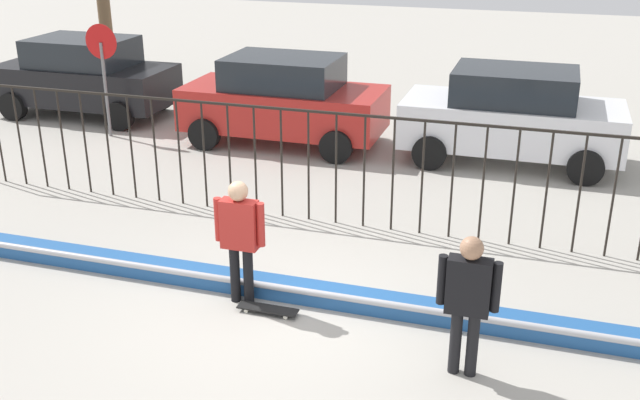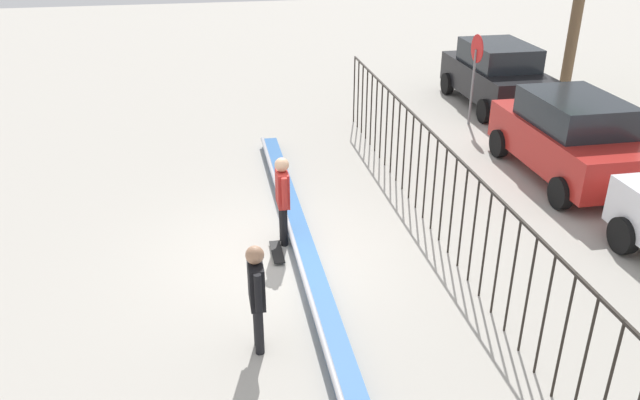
# 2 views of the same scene
# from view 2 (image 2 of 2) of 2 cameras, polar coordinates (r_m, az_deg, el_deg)

# --- Properties ---
(ground_plane) EXTENTS (60.00, 60.00, 0.00)m
(ground_plane) POSITION_cam_2_polar(r_m,az_deg,el_deg) (11.55, -3.68, -4.95)
(ground_plane) COLOR #ADA89E
(bowl_coping_ledge) EXTENTS (11.00, 0.40, 0.27)m
(bowl_coping_ledge) POSITION_cam_2_polar(r_m,az_deg,el_deg) (11.54, -1.55, -4.24)
(bowl_coping_ledge) COLOR #235699
(bowl_coping_ledge) RESTS_ON ground
(perimeter_fence) EXTENTS (14.04, 0.04, 1.88)m
(perimeter_fence) POSITION_cam_2_polar(r_m,az_deg,el_deg) (11.71, 11.04, 1.38)
(perimeter_fence) COLOR black
(perimeter_fence) RESTS_ON ground
(skateboarder) EXTENTS (0.69, 0.26, 1.70)m
(skateboarder) POSITION_cam_2_polar(r_m,az_deg,el_deg) (11.48, -3.37, 0.62)
(skateboarder) COLOR black
(skateboarder) RESTS_ON ground
(skateboard) EXTENTS (0.80, 0.20, 0.07)m
(skateboard) POSITION_cam_2_polar(r_m,az_deg,el_deg) (11.54, -3.87, -4.67)
(skateboard) COLOR black
(skateboard) RESTS_ON ground
(camera_operator) EXTENTS (0.68, 0.26, 1.68)m
(camera_operator) POSITION_cam_2_polar(r_m,az_deg,el_deg) (8.83, -5.71, -7.97)
(camera_operator) COLOR black
(camera_operator) RESTS_ON ground
(parked_car_black) EXTENTS (4.30, 2.12, 1.90)m
(parked_car_black) POSITION_cam_2_polar(r_m,az_deg,el_deg) (20.25, 15.53, 10.79)
(parked_car_black) COLOR black
(parked_car_black) RESTS_ON ground
(parked_car_red) EXTENTS (4.30, 2.12, 1.90)m
(parked_car_red) POSITION_cam_2_polar(r_m,az_deg,el_deg) (15.37, 21.52, 5.28)
(parked_car_red) COLOR #B2231E
(parked_car_red) RESTS_ON ground
(stop_sign) EXTENTS (0.76, 0.07, 2.50)m
(stop_sign) POSITION_cam_2_polar(r_m,az_deg,el_deg) (18.21, 13.70, 11.48)
(stop_sign) COLOR slate
(stop_sign) RESTS_ON ground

